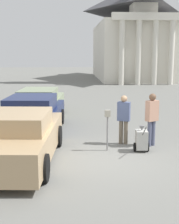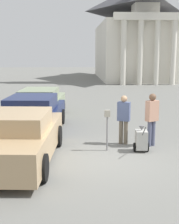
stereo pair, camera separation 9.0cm
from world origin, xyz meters
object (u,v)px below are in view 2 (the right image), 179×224
at_px(parking_meter, 107,122).
at_px(person_supervisor, 152,116).
at_px(person_worker, 124,117).
at_px(church, 134,29).
at_px(equipment_cart, 141,140).
at_px(parked_car_tan, 19,138).
at_px(parked_car_sage, 40,105).
at_px(parked_car_navy, 33,116).

height_order(parking_meter, person_supervisor, person_supervisor).
bearing_deg(person_worker, church, -79.08).
xyz_separation_m(parking_meter, person_worker, (0.64, 0.72, 0.03)).
distance_m(equipment_cart, church, 29.54).
bearing_deg(person_worker, parked_car_tan, 48.08).
distance_m(parked_car_sage, parking_meter, 5.72).
distance_m(parking_meter, equipment_cart, 1.22).
bearing_deg(parked_car_tan, parking_meter, 22.53).
bearing_deg(church, parked_car_navy, -108.92).
distance_m(parked_car_navy, person_supervisor, 4.65).
xyz_separation_m(parked_car_tan, person_supervisor, (4.20, 1.29, 0.33)).
bearing_deg(parked_car_tan, church, 77.56).
relative_size(parked_car_tan, equipment_cart, 4.94).
relative_size(person_worker, person_supervisor, 0.94).
bearing_deg(church, parked_car_sage, -110.91).
bearing_deg(parked_car_sage, person_supervisor, -43.38).
xyz_separation_m(parking_meter, church, (6.26, 28.41, 4.95)).
height_order(parked_car_sage, equipment_cart, parked_car_sage).
xyz_separation_m(person_worker, church, (5.62, 27.69, 4.92)).
relative_size(parking_meter, person_worker, 0.78).
bearing_deg(parked_car_tan, parked_car_navy, 94.51).
height_order(person_supervisor, church, church).
bearing_deg(equipment_cart, church, 83.29).
relative_size(parked_car_navy, person_supervisor, 2.98).
relative_size(parked_car_tan, person_supervisor, 2.75).
height_order(parked_car_tan, equipment_cart, parked_car_tan).
height_order(parked_car_tan, parking_meter, parked_car_tan).
xyz_separation_m(person_worker, equipment_cart, (0.44, -0.87, -0.58)).
bearing_deg(parking_meter, equipment_cart, -7.84).
height_order(parked_car_navy, church, church).
relative_size(parked_car_tan, parked_car_navy, 0.92).
distance_m(parked_car_tan, parked_car_sage, 5.93).
bearing_deg(parked_car_navy, parking_meter, -37.48).
xyz_separation_m(parked_car_navy, person_supervisor, (4.20, -1.97, 0.34)).
xyz_separation_m(parked_car_tan, parking_meter, (2.65, 0.86, 0.23)).
distance_m(parked_car_sage, person_worker, 5.46).
distance_m(person_supervisor, equipment_cart, 0.98).
bearing_deg(person_worker, equipment_cart, 138.99).
relative_size(parking_meter, person_supervisor, 0.74).
relative_size(person_worker, equipment_cart, 1.70).
relative_size(parking_meter, church, 0.06).
xyz_separation_m(parked_car_navy, parking_meter, (2.65, -2.39, 0.25)).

